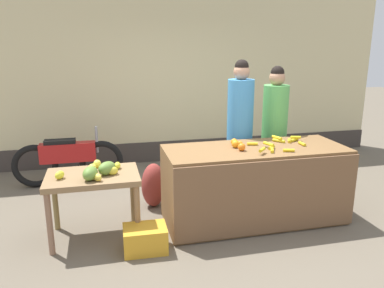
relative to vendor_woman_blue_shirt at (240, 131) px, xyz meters
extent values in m
plane|color=#665B4C|center=(-0.53, -0.66, -0.95)|extent=(24.00, 24.00, 0.00)
cube|color=beige|center=(-0.53, 2.05, 0.68)|extent=(7.81, 0.20, 3.24)
cube|color=#3F3833|center=(-0.53, 1.94, -0.77)|extent=(7.81, 0.04, 0.36)
cube|color=brown|center=(-0.05, -0.66, -0.50)|extent=(2.11, 0.82, 0.90)
cube|color=brown|center=(-0.05, -1.09, -0.50)|extent=(2.11, 0.03, 0.84)
cube|color=olive|center=(-1.90, -0.66, -0.25)|extent=(0.97, 0.66, 0.06)
cylinder|color=#8D674F|center=(-2.33, -0.94, -0.61)|extent=(0.06, 0.06, 0.66)
cylinder|color=#946E4A|center=(-1.46, -0.94, -0.61)|extent=(0.06, 0.06, 0.66)
cylinder|color=olive|center=(-2.33, -0.38, -0.61)|extent=(0.06, 0.06, 0.66)
cylinder|color=olive|center=(-1.46, -0.38, -0.61)|extent=(0.06, 0.06, 0.66)
cylinder|color=gold|center=(0.11, -0.76, -0.03)|extent=(0.12, 0.11, 0.04)
cylinder|color=gold|center=(0.52, -0.50, -0.03)|extent=(0.14, 0.10, 0.04)
cylinder|color=gold|center=(-0.05, -0.55, -0.03)|extent=(0.13, 0.07, 0.04)
cylinder|color=gold|center=(0.32, -0.49, -0.03)|extent=(0.12, 0.14, 0.04)
cylinder|color=gold|center=(0.45, -0.52, -0.03)|extent=(0.08, 0.13, 0.04)
cylinder|color=yellow|center=(0.24, -0.91, -0.03)|extent=(0.13, 0.07, 0.04)
cylinder|color=yellow|center=(0.07, -0.86, -0.03)|extent=(0.10, 0.16, 0.04)
cylinder|color=gold|center=(0.53, -0.69, -0.03)|extent=(0.04, 0.13, 0.04)
cylinder|color=yellow|center=(0.09, -0.71, 0.00)|extent=(0.08, 0.15, 0.04)
cylinder|color=yellow|center=(0.32, -0.45, 0.00)|extent=(0.08, 0.15, 0.04)
cylinder|color=yellow|center=(0.55, -0.49, 0.00)|extent=(0.13, 0.07, 0.04)
cylinder|color=gold|center=(-0.08, -0.92, 0.00)|extent=(0.11, 0.12, 0.04)
sphere|color=orange|center=(-0.28, -0.61, 0.00)|extent=(0.09, 0.09, 0.09)
sphere|color=orange|center=(-0.21, -0.58, -0.01)|extent=(0.07, 0.07, 0.07)
sphere|color=orange|center=(-0.26, -0.75, 0.00)|extent=(0.09, 0.09, 0.09)
sphere|color=orange|center=(-0.26, -0.50, -0.01)|extent=(0.08, 0.08, 0.08)
ellipsoid|color=yellow|center=(-1.72, -0.60, -0.18)|extent=(0.11, 0.13, 0.08)
ellipsoid|color=gold|center=(-1.68, -0.72, -0.18)|extent=(0.13, 0.11, 0.09)
ellipsoid|color=#D7D143|center=(-1.90, -0.54, -0.18)|extent=(0.11, 0.13, 0.08)
ellipsoid|color=yellow|center=(-2.22, -0.73, -0.18)|extent=(0.12, 0.14, 0.09)
ellipsoid|color=yellow|center=(-1.84, -0.88, -0.18)|extent=(0.11, 0.12, 0.08)
ellipsoid|color=#E5DE47|center=(-1.84, -0.43, -0.18)|extent=(0.10, 0.11, 0.09)
ellipsoid|color=yellow|center=(-1.63, -0.53, -0.19)|extent=(0.09, 0.12, 0.07)
ellipsoid|color=#DFE041|center=(-1.76, -0.63, -0.18)|extent=(0.13, 0.11, 0.09)
ellipsoid|color=olive|center=(-1.74, -0.70, -0.15)|extent=(0.25, 0.26, 0.14)
ellipsoid|color=olive|center=(-1.91, -0.83, -0.15)|extent=(0.20, 0.25, 0.14)
cylinder|color=#33333D|center=(0.00, 0.00, -0.58)|extent=(0.29, 0.29, 0.73)
cylinder|color=#3F8CCC|center=(0.00, 0.00, 0.23)|extent=(0.34, 0.34, 0.89)
sphere|color=tan|center=(0.00, 0.00, 0.77)|extent=(0.21, 0.21, 0.21)
sphere|color=black|center=(0.00, 0.00, 0.84)|extent=(0.18, 0.18, 0.18)
cylinder|color=#33333D|center=(0.52, 0.05, -0.60)|extent=(0.29, 0.29, 0.69)
cylinder|color=#59B259|center=(0.52, 0.05, 0.16)|extent=(0.34, 0.34, 0.84)
sphere|color=tan|center=(0.52, 0.05, 0.68)|extent=(0.21, 0.21, 0.21)
sphere|color=black|center=(0.52, 0.05, 0.75)|extent=(0.18, 0.18, 0.18)
torus|color=black|center=(-1.80, 1.08, -0.62)|extent=(0.65, 0.09, 0.65)
torus|color=black|center=(-2.75, 1.08, -0.62)|extent=(0.65, 0.09, 0.65)
cube|color=#A51919|center=(-2.28, 1.08, -0.44)|extent=(0.80, 0.18, 0.28)
cube|color=black|center=(-2.38, 1.08, -0.28)|extent=(0.44, 0.16, 0.08)
cylinder|color=gray|center=(-1.85, 1.08, -0.27)|extent=(0.04, 0.04, 0.40)
cube|color=gold|center=(-1.40, -1.09, -0.82)|extent=(0.45, 0.33, 0.26)
ellipsoid|color=maroon|center=(-1.16, 0.00, -0.66)|extent=(0.45, 0.46, 0.58)
camera|label=1|loc=(-1.77, -4.63, 1.13)|focal=35.75mm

